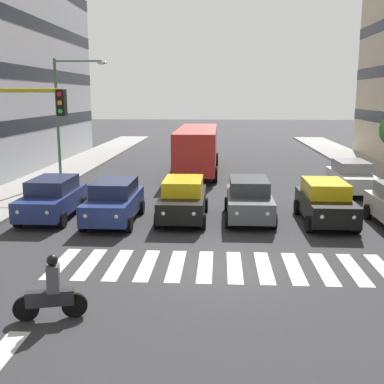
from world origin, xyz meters
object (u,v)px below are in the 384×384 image
Objects in this scene: car_2 at (249,199)px; street_lamp_right at (66,107)px; car_row2_0 at (351,177)px; motorcycle_with_rider at (51,293)px; car_4 at (114,201)px; car_5 at (52,198)px; bus_behind_traffic at (197,145)px; car_1 at (325,202)px; car_3 at (183,199)px.

street_lamp_right reaches higher than car_2.
motorcycle_with_rider is at bearing 54.77° from car_row2_0.
car_2 and car_4 have the same top height.
car_2 is at bearing -118.27° from motorcycle_with_rider.
bus_behind_traffic is at bearing -113.93° from car_5.
car_2 is 2.65× the size of motorcycle_with_rider.
car_1 is 12.32m from motorcycle_with_rider.
car_3 is 1.00× the size of car_row2_0.
bus_behind_traffic is at bearing -102.23° from car_4.
bus_behind_traffic is (5.86, -12.60, 0.97)m from car_1.
car_1 and car_5 have the same top height.
car_5 is (5.57, 0.14, 0.00)m from car_3.
bus_behind_traffic is 9.06m from street_lamp_right.
car_4 is 0.42× the size of bus_behind_traffic.
motorcycle_with_rider is at bearing 92.97° from car_4.
car_1 is 0.42× the size of bus_behind_traffic.
car_2 is 1.00× the size of car_3.
car_3 is 12.44m from bus_behind_traffic.
car_2 is at bearing -177.83° from car_5.
car_2 is 1.00× the size of car_4.
car_2 is 1.00× the size of car_5.
bus_behind_traffic reaches higher than car_4.
bus_behind_traffic is at bearing -77.23° from car_2.
car_1 is 1.00× the size of car_row2_0.
car_4 is at bearing 30.46° from car_row2_0.
car_1 is at bearing 66.72° from car_row2_0.
car_4 is at bearing 170.86° from car_5.
car_2 is 0.63× the size of street_lamp_right.
car_2 is 8.30m from car_row2_0.
car_row2_0 is 18.95m from motorcycle_with_rider.
car_3 is 0.63× the size of street_lamp_right.
motorcycle_with_rider is (2.36, 9.36, -0.24)m from car_3.
car_1 is 11.42m from car_5.
motorcycle_with_rider is at bearing 75.86° from car_3.
street_lamp_right reaches higher than bus_behind_traffic.
street_lamp_right is (13.24, -8.06, 3.61)m from car_1.
car_1 is 8.68m from car_4.
car_5 is at bearing 23.86° from car_row2_0.
car_1 is at bearing 148.67° from street_lamp_right.
car_row2_0 is at bearing -134.34° from car_2.
car_1 is 2.65× the size of motorcycle_with_rider.
street_lamp_right is (4.57, -8.45, 3.61)m from car_4.
car_2 is 2.78m from car_3.
car_row2_0 is at bearing -149.54° from car_4.
car_2 is 5.64m from car_4.
car_3 is 1.00× the size of car_5.
car_3 is 9.66m from motorcycle_with_rider.
car_4 is at bearing 11.70° from car_3.
car_4 is 0.63× the size of street_lamp_right.
car_3 is at bearing 90.00° from bus_behind_traffic.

